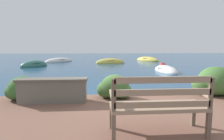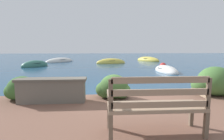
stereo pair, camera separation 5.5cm
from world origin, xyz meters
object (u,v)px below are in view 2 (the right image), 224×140
at_px(park_bench, 156,104).
at_px(mooring_buoy, 163,66).
at_px(rowboat_mid, 35,66).
at_px(rowboat_distant, 148,60).
at_px(rowboat_outer, 60,61).
at_px(rowboat_nearest, 166,71).
at_px(rowboat_far, 111,63).

distance_m(park_bench, mooring_buoy, 11.47).
distance_m(rowboat_mid, mooring_buoy, 10.17).
relative_size(park_bench, rowboat_distant, 0.45).
bearing_deg(rowboat_outer, rowboat_distant, -45.87).
bearing_deg(park_bench, rowboat_distant, 80.63).
height_order(rowboat_nearest, mooring_buoy, rowboat_nearest).
height_order(rowboat_nearest, rowboat_mid, rowboat_mid).
distance_m(rowboat_mid, rowboat_outer, 4.54).
xyz_separation_m(park_bench, rowboat_outer, (-5.16, 16.24, -0.64)).
height_order(rowboat_distant, mooring_buoy, rowboat_distant).
height_order(rowboat_outer, mooring_buoy, rowboat_outer).
relative_size(rowboat_nearest, rowboat_distant, 0.82).
distance_m(rowboat_far, rowboat_outer, 5.70).
height_order(rowboat_outer, rowboat_distant, rowboat_distant).
distance_m(park_bench, rowboat_nearest, 8.89).
bearing_deg(mooring_buoy, rowboat_far, 138.43).
height_order(rowboat_far, rowboat_distant, rowboat_far).
xyz_separation_m(rowboat_distant, mooring_buoy, (-0.52, -6.26, 0.02)).
bearing_deg(rowboat_mid, rowboat_distant, 154.27).
xyz_separation_m(rowboat_mid, mooring_buoy, (10.11, -1.07, 0.02)).
height_order(rowboat_mid, mooring_buoy, rowboat_mid).
height_order(park_bench, rowboat_distant, park_bench).
distance_m(park_bench, rowboat_outer, 17.05).
xyz_separation_m(rowboat_outer, rowboat_distant, (9.68, 0.75, 0.00)).
xyz_separation_m(park_bench, mooring_buoy, (4.00, 10.73, -0.61)).
distance_m(park_bench, rowboat_distant, 17.59).
distance_m(rowboat_mid, rowboat_distant, 11.83).
bearing_deg(rowboat_nearest, rowboat_mid, 66.64).
relative_size(rowboat_mid, rowboat_distant, 0.73).
relative_size(rowboat_outer, rowboat_distant, 1.02).
bearing_deg(rowboat_nearest, rowboat_far, 25.48).
relative_size(rowboat_far, rowboat_outer, 0.88).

